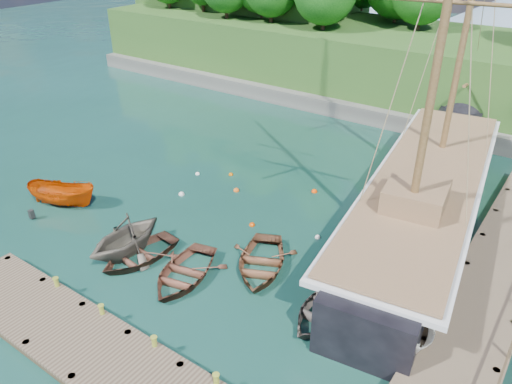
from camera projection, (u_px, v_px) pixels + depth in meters
ground at (203, 271)px, 23.74m from camera, size 160.00×160.00×0.00m
dock_near at (127, 373)px, 17.88m from camera, size 20.00×3.20×1.10m
dock_east at (495, 276)px, 22.71m from camera, size 3.20×24.00×1.10m
bollard_0 at (60, 297)px, 22.12m from camera, size 0.26×0.26×0.45m
bollard_1 at (105, 325)px, 20.61m from camera, size 0.26×0.26×0.45m
bollard_2 at (156, 357)px, 19.09m from camera, size 0.26×0.26×0.45m
rowboat_0 at (139, 259)px, 24.54m from camera, size 3.45×4.49×0.86m
rowboat_1 at (128, 253)px, 25.01m from camera, size 3.73×4.31×2.24m
rowboat_2 at (184, 278)px, 23.24m from camera, size 4.09×5.03×0.92m
rowboat_3 at (327, 315)px, 21.10m from camera, size 3.53×4.66×0.91m
rowboat_4 at (261, 268)px, 23.90m from camera, size 4.90×5.53×0.95m
motorboat_orange at (65, 205)px, 29.13m from camera, size 4.53×3.07×1.64m
cabin_boat_white at (406, 334)px, 20.14m from camera, size 3.50×5.44×1.97m
schooner at (423, 203)px, 26.93m from camera, size 8.31×29.31×21.85m
mooring_buoy_0 at (182, 195)px, 30.20m from camera, size 0.36×0.36×0.36m
mooring_buoy_1 at (236, 191)px, 30.63m from camera, size 0.36×0.36×0.36m
mooring_buoy_2 at (252, 225)px, 27.21m from camera, size 0.33×0.33×0.33m
mooring_buoy_3 at (318, 238)px, 26.16m from camera, size 0.30×0.30×0.30m
mooring_buoy_4 at (231, 175)px, 32.52m from camera, size 0.29×0.29×0.29m
mooring_buoy_5 at (314, 192)px, 30.51m from camera, size 0.35×0.35×0.35m
mooring_buoy_6 at (198, 174)px, 32.59m from camera, size 0.30×0.30×0.30m
headland at (307, 22)px, 49.96m from camera, size 51.00×19.31×12.90m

